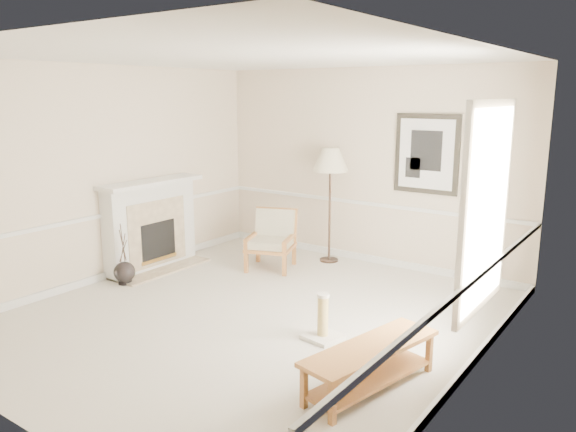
# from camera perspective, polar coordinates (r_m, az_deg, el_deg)

# --- Properties ---
(ground) EXTENTS (5.50, 5.50, 0.00)m
(ground) POSITION_cam_1_polar(r_m,az_deg,el_deg) (6.60, -3.78, -10.10)
(ground) COLOR silver
(ground) RESTS_ON ground
(room) EXTENTS (5.04, 5.54, 2.92)m
(room) POSITION_cam_1_polar(r_m,az_deg,el_deg) (6.12, -2.56, 6.21)
(room) COLOR beige
(room) RESTS_ON ground
(fireplace) EXTENTS (0.64, 1.64, 1.31)m
(fireplace) POSITION_cam_1_polar(r_m,az_deg,el_deg) (8.40, -13.72, -0.94)
(fireplace) COLOR white
(fireplace) RESTS_ON ground
(floor_vase) EXTENTS (0.29, 0.29, 0.84)m
(floor_vase) POSITION_cam_1_polar(r_m,az_deg,el_deg) (7.91, -16.27, -5.56)
(floor_vase) COLOR black
(floor_vase) RESTS_ON ground
(armchair) EXTENTS (0.84, 0.87, 0.85)m
(armchair) POSITION_cam_1_polar(r_m,az_deg,el_deg) (8.26, -1.59, -2.10)
(armchair) COLOR #A26F34
(armchair) RESTS_ON ground
(floor_lamp) EXTENTS (0.59, 0.59, 1.73)m
(floor_lamp) POSITION_cam_1_polar(r_m,az_deg,el_deg) (8.37, 4.34, 5.40)
(floor_lamp) COLOR black
(floor_lamp) RESTS_ON ground
(bench) EXTENTS (0.72, 1.46, 0.40)m
(bench) POSITION_cam_1_polar(r_m,az_deg,el_deg) (5.05, 8.40, -14.26)
(bench) COLOR #A26F34
(bench) RESTS_ON ground
(scratching_post) EXTENTS (0.40, 0.40, 0.50)m
(scratching_post) POSITION_cam_1_polar(r_m,az_deg,el_deg) (5.97, 3.55, -10.96)
(scratching_post) COLOR white
(scratching_post) RESTS_ON ground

